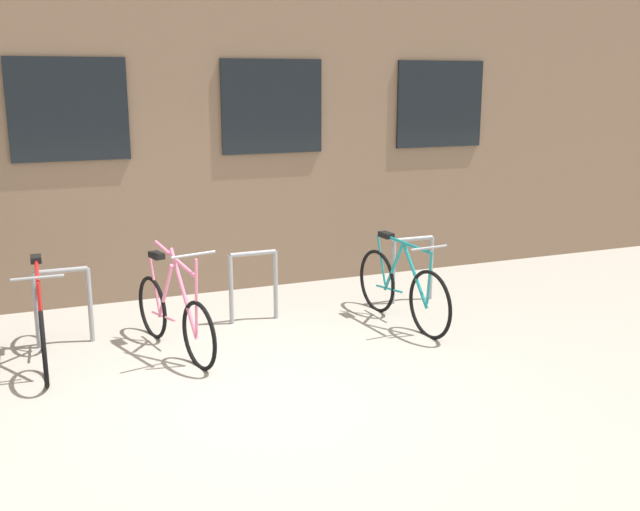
{
  "coord_description": "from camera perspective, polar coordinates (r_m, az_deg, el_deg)",
  "views": [
    {
      "loc": [
        -1.78,
        -5.69,
        2.63
      ],
      "look_at": [
        1.19,
        1.6,
        0.76
      ],
      "focal_mm": 41.6,
      "sensor_mm": 36.0,
      "label": 1
    }
  ],
  "objects": [
    {
      "name": "ground_plane",
      "position": [
        6.52,
        -4.47,
        -10.46
      ],
      "size": [
        42.0,
        42.0,
        0.0
      ],
      "primitive_type": "plane",
      "color": "#9E998E"
    },
    {
      "name": "bicycle_pink",
      "position": [
        7.45,
        -11.17,
        -4.49
      ],
      "size": [
        0.55,
        1.7,
        1.11
      ],
      "color": "black",
      "rests_on": "ground"
    },
    {
      "name": "bike_rack",
      "position": [
        7.99,
        -12.02,
        -2.49
      ],
      "size": [
        6.57,
        0.05,
        0.8
      ],
      "color": "gray",
      "rests_on": "ground"
    },
    {
      "name": "storefront_building",
      "position": [
        12.97,
        -14.83,
        15.32
      ],
      "size": [
        28.0,
        7.93,
        6.33
      ],
      "color": "#7A604C",
      "rests_on": "ground"
    },
    {
      "name": "bicycle_teal",
      "position": [
        8.2,
        6.32,
        -2.53
      ],
      "size": [
        0.44,
        1.78,
        0.98
      ],
      "color": "black",
      "rests_on": "ground"
    },
    {
      "name": "bicycle_red",
      "position": [
        7.48,
        -20.61,
        -5.02
      ],
      "size": [
        0.44,
        1.73,
        0.99
      ],
      "color": "black",
      "rests_on": "ground"
    }
  ]
}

